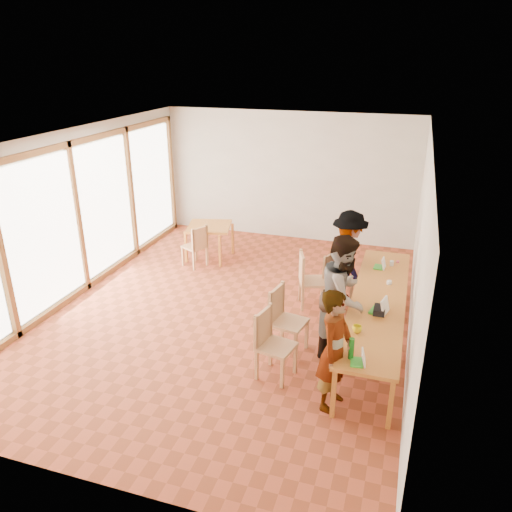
{
  "coord_description": "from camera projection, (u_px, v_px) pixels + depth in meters",
  "views": [
    {
      "loc": [
        2.77,
        -7.26,
        4.22
      ],
      "look_at": [
        0.46,
        -0.01,
        1.1
      ],
      "focal_mm": 35.0,
      "sensor_mm": 36.0,
      "label": 1
    }
  ],
  "objects": [
    {
      "name": "black_pouch",
      "position": [
        379.0,
        310.0,
        7.14
      ],
      "size": [
        0.16,
        0.26,
        0.09
      ],
      "primitive_type": "cube",
      "color": "black",
      "rests_on": "communal_table"
    },
    {
      "name": "wall_right",
      "position": [
        419.0,
        250.0,
        7.37
      ],
      "size": [
        0.1,
        8.0,
        3.0
      ],
      "primitive_type": "cube",
      "color": "beige",
      "rests_on": "ground"
    },
    {
      "name": "condiment_cup",
      "position": [
        389.0,
        282.0,
        8.03
      ],
      "size": [
        0.08,
        0.08,
        0.06
      ],
      "primitive_type": "cylinder",
      "color": "white",
      "rests_on": "communal_table"
    },
    {
      "name": "chair_mid",
      "position": [
        283.0,
        313.0,
        7.41
      ],
      "size": [
        0.56,
        0.56,
        0.55
      ],
      "rotation": [
        0.0,
        0.0,
        -0.19
      ],
      "color": "tan",
      "rests_on": "ground"
    },
    {
      "name": "person_near",
      "position": [
        335.0,
        350.0,
        6.15
      ],
      "size": [
        0.51,
        0.66,
        1.62
      ],
      "primitive_type": "imported",
      "rotation": [
        0.0,
        0.0,
        1.36
      ],
      "color": "gray",
      "rests_on": "ground"
    },
    {
      "name": "chair_empty",
      "position": [
        334.0,
        273.0,
        8.9
      ],
      "size": [
        0.55,
        0.55,
        0.49
      ],
      "rotation": [
        0.0,
        0.0,
        -0.36
      ],
      "color": "tan",
      "rests_on": "ground"
    },
    {
      "name": "laptop_far",
      "position": [
        381.0,
        265.0,
        8.62
      ],
      "size": [
        0.2,
        0.23,
        0.18
      ],
      "rotation": [
        0.0,
        0.0,
        -0.08
      ],
      "color": "green",
      "rests_on": "communal_table"
    },
    {
      "name": "chair_near",
      "position": [
        270.0,
        336.0,
        6.84
      ],
      "size": [
        0.55,
        0.55,
        0.53
      ],
      "rotation": [
        0.0,
        0.0,
        -0.22
      ],
      "color": "tan",
      "rests_on": "ground"
    },
    {
      "name": "chair_spare",
      "position": [
        197.0,
        242.0,
        10.37
      ],
      "size": [
        0.56,
        0.56,
        0.48
      ],
      "rotation": [
        0.0,
        0.0,
        2.69
      ],
      "color": "tan",
      "rests_on": "ground"
    },
    {
      "name": "yellow_mug",
      "position": [
        357.0,
        329.0,
        6.64
      ],
      "size": [
        0.16,
        0.16,
        0.1
      ],
      "primitive_type": "imported",
      "rotation": [
        0.0,
        0.0,
        -0.4
      ],
      "color": "yellow",
      "rests_on": "communal_table"
    },
    {
      "name": "wall_back",
      "position": [
        289.0,
        177.0,
        11.74
      ],
      "size": [
        6.0,
        0.1,
        3.0
      ],
      "primitive_type": "cube",
      "color": "beige",
      "rests_on": "ground"
    },
    {
      "name": "person_far",
      "position": [
        348.0,
        257.0,
        8.82
      ],
      "size": [
        1.0,
        1.26,
        1.7
      ],
      "primitive_type": "imported",
      "rotation": [
        0.0,
        0.0,
        1.96
      ],
      "color": "gray",
      "rests_on": "ground"
    },
    {
      "name": "wall_front",
      "position": [
        81.0,
        364.0,
        4.69
      ],
      "size": [
        6.0,
        0.1,
        3.0
      ],
      "primitive_type": "cube",
      "color": "beige",
      "rests_on": "ground"
    },
    {
      "name": "person_mid",
      "position": [
        343.0,
        296.0,
        7.25
      ],
      "size": [
        0.87,
        1.03,
        1.86
      ],
      "primitive_type": "imported",
      "rotation": [
        0.0,
        0.0,
        1.37
      ],
      "color": "gray",
      "rests_on": "ground"
    },
    {
      "name": "laptop_near",
      "position": [
        360.0,
        360.0,
        5.98
      ],
      "size": [
        0.2,
        0.23,
        0.18
      ],
      "rotation": [
        0.0,
        0.0,
        0.11
      ],
      "color": "green",
      "rests_on": "communal_table"
    },
    {
      "name": "laptop_mid",
      "position": [
        381.0,
        308.0,
        7.15
      ],
      "size": [
        0.29,
        0.31,
        0.23
      ],
      "rotation": [
        0.0,
        0.0,
        -0.24
      ],
      "color": "green",
      "rests_on": "communal_table"
    },
    {
      "name": "clear_glass",
      "position": [
        392.0,
        263.0,
        8.72
      ],
      "size": [
        0.07,
        0.07,
        0.09
      ],
      "primitive_type": "cylinder",
      "color": "silver",
      "rests_on": "communal_table"
    },
    {
      "name": "pink_phone",
      "position": [
        398.0,
        262.0,
        8.89
      ],
      "size": [
        0.05,
        0.1,
        0.01
      ],
      "primitive_type": "cube",
      "color": "#C14056",
      "rests_on": "communal_table"
    },
    {
      "name": "window_wall",
      "position": [
        77.0,
        214.0,
        9.04
      ],
      "size": [
        0.1,
        8.0,
        3.0
      ],
      "primitive_type": "cube",
      "color": "white",
      "rests_on": "ground"
    },
    {
      "name": "ceiling",
      "position": [
        227.0,
        137.0,
        7.64
      ],
      "size": [
        6.0,
        8.0,
        0.04
      ],
      "primitive_type": "cube",
      "color": "white",
      "rests_on": "wall_back"
    },
    {
      "name": "chair_far",
      "position": [
        307.0,
        274.0,
        8.73
      ],
      "size": [
        0.59,
        0.59,
        0.53
      ],
      "rotation": [
        0.0,
        0.0,
        0.34
      ],
      "color": "tan",
      "rests_on": "ground"
    },
    {
      "name": "communal_table",
      "position": [
        378.0,
        302.0,
        7.58
      ],
      "size": [
        0.8,
        4.0,
        0.75
      ],
      "color": "#C66F2C",
      "rests_on": "ground"
    },
    {
      "name": "ground",
      "position": [
        231.0,
        310.0,
        8.78
      ],
      "size": [
        8.0,
        8.0,
        0.0
      ],
      "primitive_type": "plane",
      "color": "#A64428",
      "rests_on": "ground"
    },
    {
      "name": "green_bottle",
      "position": [
        351.0,
        349.0,
        6.04
      ],
      "size": [
        0.07,
        0.07,
        0.28
      ],
      "primitive_type": "cylinder",
      "color": "#196B1C",
      "rests_on": "communal_table"
    },
    {
      "name": "side_table",
      "position": [
        209.0,
        229.0,
        10.79
      ],
      "size": [
        0.9,
        0.9,
        0.75
      ],
      "rotation": [
        0.0,
        0.0,
        0.25
      ],
      "color": "#C66F2C",
      "rests_on": "ground"
    }
  ]
}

